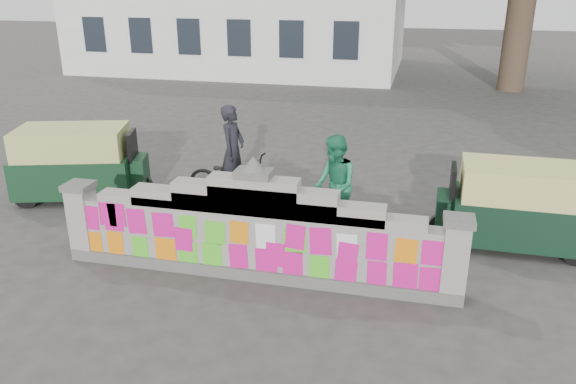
% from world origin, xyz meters
% --- Properties ---
extents(ground, '(100.00, 100.00, 0.00)m').
position_xyz_m(ground, '(0.00, 0.00, 0.00)').
color(ground, '#383533').
rests_on(ground, ground).
extents(parapet_wall, '(6.48, 0.44, 2.01)m').
position_xyz_m(parapet_wall, '(-0.00, -0.01, 0.75)').
color(parapet_wall, '#4C4C49').
rests_on(parapet_wall, ground).
extents(cyclist_bike, '(2.16, 0.93, 1.10)m').
position_xyz_m(cyclist_bike, '(-1.32, 2.87, 0.55)').
color(cyclist_bike, black).
rests_on(cyclist_bike, ground).
extents(cyclist_rider, '(0.51, 0.72, 1.87)m').
position_xyz_m(cyclist_rider, '(-1.32, 2.87, 0.93)').
color(cyclist_rider, black).
rests_on(cyclist_rider, ground).
extents(pedestrian, '(1.03, 1.12, 1.86)m').
position_xyz_m(pedestrian, '(0.94, 1.97, 0.93)').
color(pedestrian, '#23835A').
rests_on(pedestrian, ground).
extents(rickshaw_left, '(2.90, 1.95, 1.56)m').
position_xyz_m(rickshaw_left, '(-4.69, 2.46, 0.81)').
color(rickshaw_left, '#10311A').
rests_on(rickshaw_left, ground).
extents(rickshaw_right, '(2.71, 1.29, 1.49)m').
position_xyz_m(rickshaw_right, '(4.15, 2.15, 0.77)').
color(rickshaw_right, black).
rests_on(rickshaw_right, ground).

